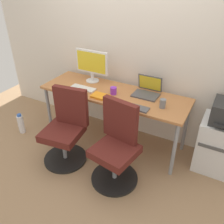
% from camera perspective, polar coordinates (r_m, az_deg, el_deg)
% --- Properties ---
extents(ground_plane, '(5.28, 5.28, 0.00)m').
position_cam_1_polar(ground_plane, '(3.47, 0.40, -6.57)').
color(ground_plane, '#9E7A56').
extents(back_wall, '(4.40, 0.04, 2.60)m').
position_cam_1_polar(back_wall, '(3.20, 3.92, 16.23)').
color(back_wall, silver).
rests_on(back_wall, ground).
extents(desk, '(1.91, 0.62, 0.76)m').
position_cam_1_polar(desk, '(3.09, 0.44, 3.56)').
color(desk, '#B77542').
rests_on(desk, ground).
extents(office_chair_left, '(0.54, 0.54, 0.94)m').
position_cam_1_polar(office_chair_left, '(2.99, -10.82, -4.16)').
color(office_chair_left, black).
rests_on(office_chair_left, ground).
extents(office_chair_right, '(0.54, 0.54, 0.94)m').
position_cam_1_polar(office_chair_right, '(2.67, 1.07, -8.34)').
color(office_chair_right, black).
rests_on(office_chair_right, ground).
extents(side_cabinet, '(0.52, 0.43, 0.66)m').
position_cam_1_polar(side_cabinet, '(3.11, 24.34, -7.37)').
color(side_cabinet, silver).
rests_on(side_cabinet, ground).
extents(water_bottle_on_floor, '(0.09, 0.09, 0.31)m').
position_cam_1_polar(water_bottle_on_floor, '(3.78, -20.71, -2.61)').
color(water_bottle_on_floor, white).
rests_on(water_bottle_on_floor, ground).
extents(desktop_monitor, '(0.48, 0.18, 0.43)m').
position_cam_1_polar(desktop_monitor, '(3.30, -4.81, 11.28)').
color(desktop_monitor, silver).
rests_on(desktop_monitor, desk).
extents(open_laptop, '(0.31, 0.27, 0.22)m').
position_cam_1_polar(open_laptop, '(3.03, 8.36, 5.13)').
color(open_laptop, '#4C4C51').
rests_on(open_laptop, desk).
extents(keyboard_by_monitor, '(0.34, 0.12, 0.02)m').
position_cam_1_polar(keyboard_by_monitor, '(3.17, -6.85, 5.61)').
color(keyboard_by_monitor, silver).
rests_on(keyboard_by_monitor, desk).
extents(keyboard_by_laptop, '(0.34, 0.12, 0.02)m').
position_cam_1_polar(keyboard_by_laptop, '(2.73, 5.23, 1.18)').
color(keyboard_by_laptop, '#515156').
rests_on(keyboard_by_laptop, desk).
extents(mouse_by_monitor, '(0.06, 0.10, 0.03)m').
position_cam_1_polar(mouse_by_monitor, '(2.89, 11.93, 2.54)').
color(mouse_by_monitor, '#2D2D2D').
rests_on(mouse_by_monitor, desk).
extents(mouse_by_laptop, '(0.06, 0.10, 0.03)m').
position_cam_1_polar(mouse_by_laptop, '(3.02, -7.06, 4.37)').
color(mouse_by_laptop, '#B7B7B7').
rests_on(mouse_by_laptop, desk).
extents(coffee_mug, '(0.08, 0.08, 0.09)m').
position_cam_1_polar(coffee_mug, '(3.00, 0.34, 5.05)').
color(coffee_mug, purple).
rests_on(coffee_mug, desk).
extents(pen_cup, '(0.07, 0.07, 0.10)m').
position_cam_1_polar(pen_cup, '(2.76, 11.90, 1.98)').
color(pen_cup, slate).
rests_on(pen_cup, desk).
extents(notebook, '(0.21, 0.15, 0.03)m').
position_cam_1_polar(notebook, '(2.95, -2.81, 3.78)').
color(notebook, orange).
rests_on(notebook, desk).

